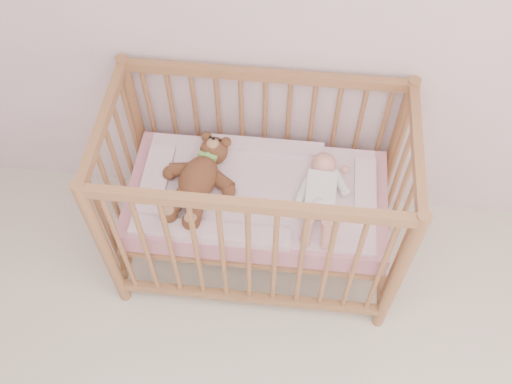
# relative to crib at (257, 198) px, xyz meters

# --- Properties ---
(crib) EXTENTS (1.36, 0.76, 1.00)m
(crib) POSITION_rel_crib_xyz_m (0.00, 0.00, 0.00)
(crib) COLOR #9E6C43
(crib) RESTS_ON floor
(mattress) EXTENTS (1.22, 0.62, 0.13)m
(mattress) POSITION_rel_crib_xyz_m (0.00, 0.00, -0.01)
(mattress) COLOR pink
(mattress) RESTS_ON crib
(blanket) EXTENTS (1.10, 0.58, 0.06)m
(blanket) POSITION_rel_crib_xyz_m (0.00, 0.00, 0.06)
(blanket) COLOR #F1A6BD
(blanket) RESTS_ON mattress
(baby) EXTENTS (0.27, 0.53, 0.13)m
(baby) POSITION_rel_crib_xyz_m (0.29, -0.02, 0.14)
(baby) COLOR white
(baby) RESTS_ON blanket
(teddy_bear) EXTENTS (0.49, 0.61, 0.15)m
(teddy_bear) POSITION_rel_crib_xyz_m (-0.27, -0.02, 0.15)
(teddy_bear) COLOR brown
(teddy_bear) RESTS_ON blanket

